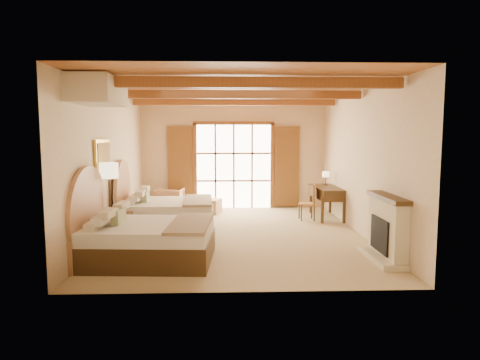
{
  "coord_description": "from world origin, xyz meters",
  "views": [
    {
      "loc": [
        -0.27,
        -9.36,
        2.24
      ],
      "look_at": [
        0.07,
        0.2,
        1.2
      ],
      "focal_mm": 32.0,
      "sensor_mm": 36.0,
      "label": 1
    }
  ],
  "objects_px": {
    "bed_near": "(139,236)",
    "bed_far": "(160,210)",
    "nightstand": "(120,228)",
    "desk": "(327,201)",
    "armchair": "(170,200)"
  },
  "relations": [
    {
      "from": "bed_near",
      "to": "nightstand",
      "type": "bearing_deg",
      "value": 118.9
    },
    {
      "from": "bed_near",
      "to": "bed_far",
      "type": "height_order",
      "value": "bed_near"
    },
    {
      "from": "desk",
      "to": "armchair",
      "type": "bearing_deg",
      "value": 163.74
    },
    {
      "from": "nightstand",
      "to": "armchair",
      "type": "xyz_separation_m",
      "value": [
        0.61,
        3.32,
        0.05
      ]
    },
    {
      "from": "armchair",
      "to": "desk",
      "type": "distance_m",
      "value": 4.4
    },
    {
      "from": "bed_far",
      "to": "bed_near",
      "type": "bearing_deg",
      "value": -91.92
    },
    {
      "from": "bed_far",
      "to": "desk",
      "type": "height_order",
      "value": "bed_far"
    },
    {
      "from": "bed_far",
      "to": "nightstand",
      "type": "distance_m",
      "value": 1.39
    },
    {
      "from": "nightstand",
      "to": "desk",
      "type": "distance_m",
      "value": 5.44
    },
    {
      "from": "nightstand",
      "to": "bed_far",
      "type": "bearing_deg",
      "value": 54.16
    },
    {
      "from": "bed_far",
      "to": "nightstand",
      "type": "height_order",
      "value": "bed_far"
    },
    {
      "from": "bed_far",
      "to": "nightstand",
      "type": "xyz_separation_m",
      "value": [
        -0.65,
        -1.22,
        -0.14
      ]
    },
    {
      "from": "bed_near",
      "to": "desk",
      "type": "height_order",
      "value": "bed_near"
    },
    {
      "from": "nightstand",
      "to": "armchair",
      "type": "bearing_deg",
      "value": 71.77
    },
    {
      "from": "nightstand",
      "to": "bed_near",
      "type": "bearing_deg",
      "value": -72.48
    }
  ]
}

